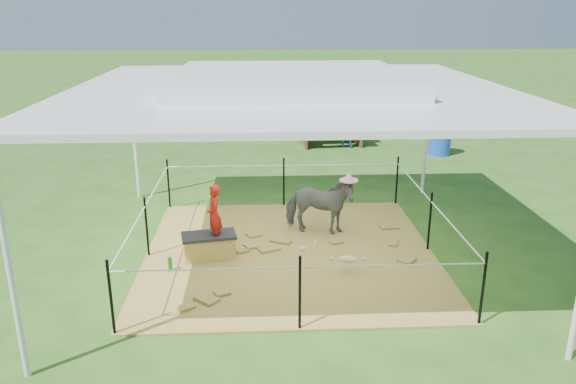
{
  "coord_description": "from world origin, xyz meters",
  "views": [
    {
      "loc": [
        -0.44,
        -8.27,
        3.79
      ],
      "look_at": [
        0.0,
        0.6,
        0.85
      ],
      "focal_mm": 35.0,
      "sensor_mm": 36.0,
      "label": 1
    }
  ],
  "objects_px": {
    "green_bottle": "(170,264)",
    "pony": "(319,206)",
    "trash_barrel": "(440,138)",
    "woman": "(214,208)",
    "straw_bale": "(209,247)",
    "distant_person": "(345,127)",
    "foal": "(348,258)",
    "picnic_table_near": "(329,129)",
    "picnic_table_far": "(444,117)"
  },
  "relations": [
    {
      "from": "woman",
      "to": "pony",
      "type": "distance_m",
      "value": 1.96
    },
    {
      "from": "straw_bale",
      "to": "woman",
      "type": "xyz_separation_m",
      "value": [
        0.1,
        0.0,
        0.64
      ]
    },
    {
      "from": "distant_person",
      "to": "green_bottle",
      "type": "bearing_deg",
      "value": 79.37
    },
    {
      "from": "foal",
      "to": "trash_barrel",
      "type": "distance_m",
      "value": 7.75
    },
    {
      "from": "woman",
      "to": "trash_barrel",
      "type": "xyz_separation_m",
      "value": [
        5.52,
        6.29,
        -0.4
      ]
    },
    {
      "from": "pony",
      "to": "picnic_table_far",
      "type": "distance_m",
      "value": 10.1
    },
    {
      "from": "foal",
      "to": "trash_barrel",
      "type": "xyz_separation_m",
      "value": [
        3.52,
        6.91,
        0.19
      ]
    },
    {
      "from": "green_bottle",
      "to": "distant_person",
      "type": "distance_m",
      "value": 8.66
    },
    {
      "from": "pony",
      "to": "trash_barrel",
      "type": "height_order",
      "value": "pony"
    },
    {
      "from": "green_bottle",
      "to": "pony",
      "type": "height_order",
      "value": "pony"
    },
    {
      "from": "straw_bale",
      "to": "pony",
      "type": "bearing_deg",
      "value": 26.15
    },
    {
      "from": "straw_bale",
      "to": "picnic_table_far",
      "type": "distance_m",
      "value": 11.83
    },
    {
      "from": "foal",
      "to": "trash_barrel",
      "type": "height_order",
      "value": "trash_barrel"
    },
    {
      "from": "pony",
      "to": "trash_barrel",
      "type": "xyz_separation_m",
      "value": [
        3.8,
        5.4,
        -0.09
      ]
    },
    {
      "from": "green_bottle",
      "to": "picnic_table_far",
      "type": "height_order",
      "value": "picnic_table_far"
    },
    {
      "from": "woman",
      "to": "green_bottle",
      "type": "xyz_separation_m",
      "value": [
        -0.65,
        -0.45,
        -0.71
      ]
    },
    {
      "from": "woman",
      "to": "green_bottle",
      "type": "height_order",
      "value": "woman"
    },
    {
      "from": "straw_bale",
      "to": "foal",
      "type": "xyz_separation_m",
      "value": [
        2.1,
        -0.62,
        0.05
      ]
    },
    {
      "from": "trash_barrel",
      "to": "picnic_table_near",
      "type": "distance_m",
      "value": 3.16
    },
    {
      "from": "green_bottle",
      "to": "foal",
      "type": "distance_m",
      "value": 2.65
    },
    {
      "from": "foal",
      "to": "picnic_table_far",
      "type": "bearing_deg",
      "value": 82.1
    },
    {
      "from": "pony",
      "to": "distant_person",
      "type": "height_order",
      "value": "distant_person"
    },
    {
      "from": "straw_bale",
      "to": "pony",
      "type": "distance_m",
      "value": 2.05
    },
    {
      "from": "green_bottle",
      "to": "picnic_table_far",
      "type": "xyz_separation_m",
      "value": [
        7.35,
        10.13,
        0.24
      ]
    },
    {
      "from": "picnic_table_near",
      "to": "straw_bale",
      "type": "bearing_deg",
      "value": -115.31
    },
    {
      "from": "green_bottle",
      "to": "trash_barrel",
      "type": "distance_m",
      "value": 9.14
    },
    {
      "from": "trash_barrel",
      "to": "picnic_table_far",
      "type": "bearing_deg",
      "value": 70.68
    },
    {
      "from": "straw_bale",
      "to": "picnic_table_near",
      "type": "xyz_separation_m",
      "value": [
        2.82,
        7.75,
        0.22
      ]
    },
    {
      "from": "straw_bale",
      "to": "woman",
      "type": "height_order",
      "value": "woman"
    },
    {
      "from": "green_bottle",
      "to": "pony",
      "type": "bearing_deg",
      "value": 29.55
    },
    {
      "from": "picnic_table_far",
      "to": "distant_person",
      "type": "height_order",
      "value": "distant_person"
    },
    {
      "from": "straw_bale",
      "to": "pony",
      "type": "xyz_separation_m",
      "value": [
        1.82,
        0.89,
        0.33
      ]
    },
    {
      "from": "green_bottle",
      "to": "foal",
      "type": "height_order",
      "value": "foal"
    },
    {
      "from": "green_bottle",
      "to": "foal",
      "type": "relative_size",
      "value": 0.27
    },
    {
      "from": "pony",
      "to": "trash_barrel",
      "type": "distance_m",
      "value": 6.6
    },
    {
      "from": "green_bottle",
      "to": "picnic_table_far",
      "type": "bearing_deg",
      "value": 54.03
    },
    {
      "from": "straw_bale",
      "to": "green_bottle",
      "type": "xyz_separation_m",
      "value": [
        -0.55,
        -0.45,
        -0.07
      ]
    },
    {
      "from": "picnic_table_far",
      "to": "foal",
      "type": "bearing_deg",
      "value": -108.04
    },
    {
      "from": "pony",
      "to": "foal",
      "type": "distance_m",
      "value": 1.56
    },
    {
      "from": "pony",
      "to": "trash_barrel",
      "type": "bearing_deg",
      "value": -22.06
    },
    {
      "from": "straw_bale",
      "to": "pony",
      "type": "height_order",
      "value": "pony"
    },
    {
      "from": "green_bottle",
      "to": "foal",
      "type": "bearing_deg",
      "value": -3.6
    },
    {
      "from": "straw_bale",
      "to": "distant_person",
      "type": "xyz_separation_m",
      "value": [
        3.23,
        7.33,
        0.37
      ]
    },
    {
      "from": "pony",
      "to": "picnic_table_near",
      "type": "relative_size",
      "value": 0.59
    },
    {
      "from": "trash_barrel",
      "to": "distant_person",
      "type": "height_order",
      "value": "distant_person"
    },
    {
      "from": "pony",
      "to": "distant_person",
      "type": "distance_m",
      "value": 6.59
    },
    {
      "from": "green_bottle",
      "to": "picnic_table_far",
      "type": "distance_m",
      "value": 12.52
    },
    {
      "from": "straw_bale",
      "to": "picnic_table_far",
      "type": "bearing_deg",
      "value": 54.9
    },
    {
      "from": "distant_person",
      "to": "foal",
      "type": "bearing_deg",
      "value": 97.17
    },
    {
      "from": "woman",
      "to": "pony",
      "type": "bearing_deg",
      "value": 106.87
    }
  ]
}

